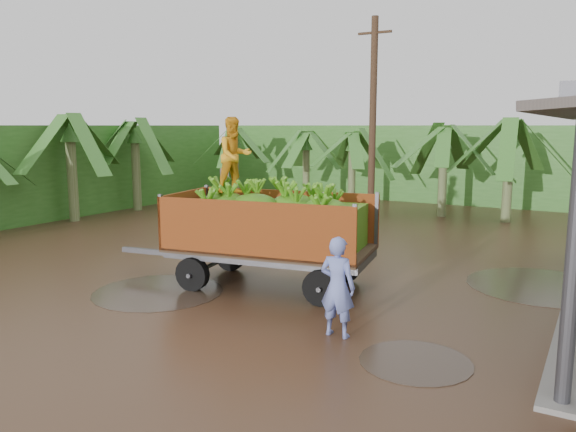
# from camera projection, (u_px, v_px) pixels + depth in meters

# --- Properties ---
(ground) EXTENTS (100.00, 100.00, 0.00)m
(ground) POSITION_uv_depth(u_px,v_px,m) (321.00, 282.00, 13.00)
(ground) COLOR black
(ground) RESTS_ON ground
(hedge_north) EXTENTS (22.00, 3.00, 3.60)m
(hedge_north) POSITION_uv_depth(u_px,v_px,m) (430.00, 163.00, 27.41)
(hedge_north) COLOR #2D661E
(hedge_north) RESTS_ON ground
(hedge_west) EXTENTS (3.00, 18.00, 3.60)m
(hedge_west) POSITION_uv_depth(u_px,v_px,m) (59.00, 170.00, 22.99)
(hedge_west) COLOR #2D661E
(hedge_west) RESTS_ON ground
(banana_trailer) EXTENTS (6.29, 2.83, 3.78)m
(banana_trailer) POSITION_uv_depth(u_px,v_px,m) (269.00, 226.00, 12.48)
(banana_trailer) COLOR #B9501A
(banana_trailer) RESTS_ON ground
(man_blue) EXTENTS (0.64, 0.43, 1.75)m
(man_blue) POSITION_uv_depth(u_px,v_px,m) (337.00, 287.00, 9.55)
(man_blue) COLOR #6F7ECB
(man_blue) RESTS_ON ground
(utility_pole) EXTENTS (1.20, 0.24, 7.25)m
(utility_pole) POSITION_uv_depth(u_px,v_px,m) (373.00, 123.00, 19.49)
(utility_pole) COLOR #47301E
(utility_pole) RESTS_ON ground
(banana_plants) EXTENTS (24.02, 20.37, 4.08)m
(banana_plants) POSITION_uv_depth(u_px,v_px,m) (282.00, 173.00, 21.19)
(banana_plants) COLOR #2D661E
(banana_plants) RESTS_ON ground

